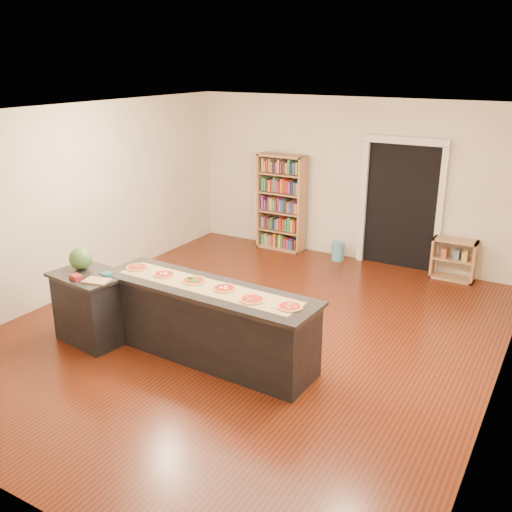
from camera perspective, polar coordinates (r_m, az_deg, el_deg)
The scene contains 18 objects.
room at distance 7.02m, azimuth -0.82°, elevation 2.62°, with size 6.00×7.00×2.80m.
doorway at distance 9.82m, azimuth 14.34°, elevation 5.65°, with size 1.40×0.09×2.21m.
kitchen_island at distance 6.79m, azimuth -4.85°, elevation -6.60°, with size 2.75×0.74×0.91m.
side_counter at distance 7.45m, azimuth -16.09°, elevation -4.90°, with size 0.91×0.66×0.90m.
bookshelf at distance 10.52m, azimuth 2.54°, elevation 5.34°, with size 0.89×0.31×1.77m, color tan.
low_shelf at distance 9.70m, azimuth 19.16°, elevation -0.31°, with size 0.68×0.29×0.68m, color tan.
waste_bin at distance 10.19m, azimuth 8.20°, elevation 0.47°, with size 0.22×0.22×0.33m, color #5293B8.
kraft_paper at distance 6.60m, azimuth -4.96°, elevation -3.06°, with size 2.38×0.43×0.00m, color tan.
watermelon at distance 7.42m, azimuth -17.13°, elevation -0.23°, with size 0.28×0.28×0.28m, color #144214.
cutting_board at distance 7.00m, azimuth -15.63°, elevation -2.40°, with size 0.31×0.20×0.02m, color tan.
package_red at distance 7.14m, azimuth -17.55°, elevation -2.04°, with size 0.15×0.11×0.05m, color maroon.
package_teal at distance 7.12m, azimuth -14.65°, elevation -1.82°, with size 0.13×0.13×0.05m, color #195966.
pizza_a at distance 7.29m, azimuth -11.76°, elevation -1.13°, with size 0.30×0.30×0.02m.
pizza_b at distance 7.01m, azimuth -9.16°, elevation -1.81°, with size 0.26×0.26×0.02m.
pizza_c at distance 6.76m, azimuth -6.21°, elevation -2.47°, with size 0.32×0.32×0.02m.
pizza_d at distance 6.51m, azimuth -3.18°, elevation -3.24°, with size 0.27×0.27×0.02m.
pizza_e at distance 6.21m, azimuth -0.38°, elevation -4.36°, with size 0.28×0.28×0.02m.
pizza_f at distance 6.05m, azimuth 3.40°, elevation -5.07°, with size 0.28×0.28×0.02m.
Camera 1 is at (3.48, -5.76, 3.40)m, focal length 40.00 mm.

